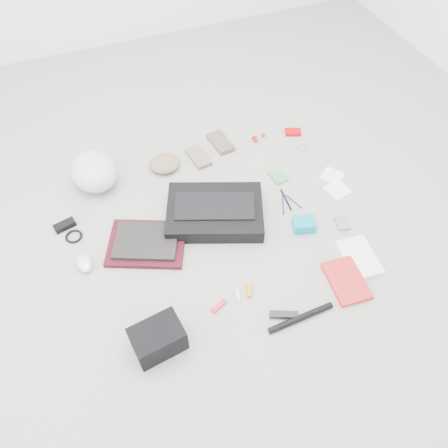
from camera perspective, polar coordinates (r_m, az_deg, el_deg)
name	(u,v)px	position (r m, az deg, el deg)	size (l,w,h in m)	color
ground_plane	(224,230)	(2.23, 0.00, -0.79)	(4.00, 4.00, 0.00)	gray
messenger_bag	(215,212)	(2.26, -1.20, 1.59)	(0.49, 0.35, 0.08)	black
bag_flap	(215,206)	(2.22, -1.22, 2.36)	(0.40, 0.18, 0.01)	black
laptop_sleeve	(147,244)	(2.20, -10.07, -2.54)	(0.37, 0.28, 0.03)	#3C0B15
laptop	(146,241)	(2.18, -10.15, -2.19)	(0.30, 0.22, 0.02)	black
bike_helmet	(94,171)	(2.49, -16.67, 6.63)	(0.24, 0.30, 0.18)	silver
beanie	(165,163)	(2.54, -7.76, 7.86)	(0.17, 0.17, 0.06)	#816853
mitten_left	(199,157)	(2.59, -3.34, 8.74)	(0.09, 0.18, 0.03)	#7B6A5F
mitten_right	(220,142)	(2.68, -0.47, 10.63)	(0.10, 0.19, 0.03)	brown
power_brick	(65,225)	(2.38, -20.08, -0.17)	(0.11, 0.05, 0.03)	black
cable_coil	(74,236)	(2.33, -19.02, -1.54)	(0.09, 0.09, 0.01)	black
mouse	(84,263)	(2.20, -17.82, -4.87)	(0.07, 0.11, 0.04)	silver
camera_bag	(158,339)	(1.88, -8.62, -14.60)	(0.21, 0.15, 0.14)	black
multitool	(219,306)	(1.99, -0.67, -10.68)	(0.08, 0.02, 0.01)	#B5172E
toiletry_tube_white	(238,296)	(2.02, 1.84, -9.32)	(0.02, 0.02, 0.06)	silver
toiletry_tube_orange	(249,290)	(2.03, 3.31, -8.63)	(0.02, 0.02, 0.07)	orange
u_lock	(284,315)	(1.98, 7.83, -11.69)	(0.13, 0.03, 0.03)	black
bike_pump	(301,318)	(1.99, 10.00, -11.97)	(0.03, 0.03, 0.31)	black
book_red	(346,281)	(2.13, 15.69, -7.15)	(0.16, 0.24, 0.02)	red
book_white	(359,257)	(2.22, 17.22, -4.20)	(0.15, 0.23, 0.02)	white
notepad	(278,177)	(2.50, 7.08, 6.16)	(0.08, 0.10, 0.01)	#42854E
pen_blue	(283,205)	(2.36, 7.71, 2.50)	(0.01, 0.01, 0.14)	navy
pen_black	(286,200)	(2.38, 8.12, 3.15)	(0.01, 0.01, 0.16)	black
pen_navy	(294,201)	(2.38, 9.11, 2.92)	(0.01, 0.01, 0.13)	navy
accordion_wallet	(304,224)	(2.26, 10.38, -0.03)	(0.11, 0.09, 0.05)	#0593B6
card_deck	(342,223)	(2.33, 15.20, 0.11)	(0.06, 0.09, 0.02)	gray
napkin_top	(332,176)	(2.56, 13.97, 6.08)	(0.11, 0.11, 0.01)	white
napkin_bottom	(338,190)	(2.49, 14.61, 4.31)	(0.12, 0.12, 0.01)	white
lollipop_a	(254,138)	(2.71, 3.98, 11.18)	(0.03, 0.03, 0.03)	#A91108
lollipop_b	(256,140)	(2.70, 4.20, 10.86)	(0.03, 0.03, 0.03)	red
lollipop_c	(264,135)	(2.74, 5.18, 11.50)	(0.02, 0.02, 0.02)	#A72812
altoids_tin	(293,132)	(2.79, 8.99, 11.77)	(0.10, 0.06, 0.02)	#C30408
stamp_sheet	(302,147)	(2.70, 10.19, 9.83)	(0.06, 0.07, 0.00)	gray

